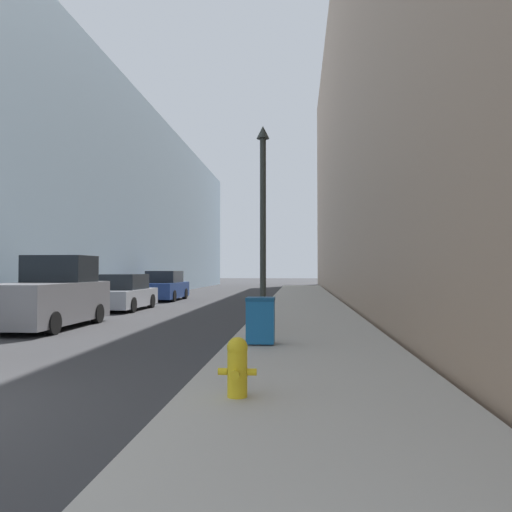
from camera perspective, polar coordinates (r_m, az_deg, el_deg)
sidewalk_right at (r=23.23m, az=5.65°, el=-5.79°), size 3.78×60.00×0.14m
building_left_glass at (r=35.21m, az=-21.80°, el=6.00°), size 12.00×60.00×12.71m
building_right_stone at (r=33.48m, az=19.65°, el=14.08°), size 12.00×60.00×21.53m
fire_hydrant at (r=6.58m, az=-2.15°, el=-12.38°), size 0.50×0.39×0.77m
trash_bin at (r=11.06m, az=0.53°, el=-7.32°), size 0.62×0.60×1.03m
lamppost at (r=14.03m, az=0.80°, el=3.86°), size 0.36×0.36×5.70m
pickup_truck at (r=16.64m, az=-22.58°, el=-4.35°), size 2.17×4.89×2.23m
parked_sedan_near at (r=22.85m, az=-14.83°, el=-4.17°), size 1.85×4.47×1.58m
parked_sedan_far at (r=29.61m, az=-10.38°, el=-3.48°), size 1.95×4.73×1.71m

